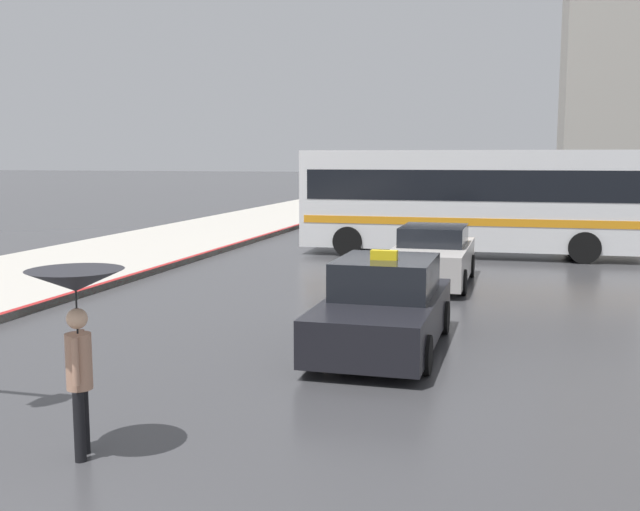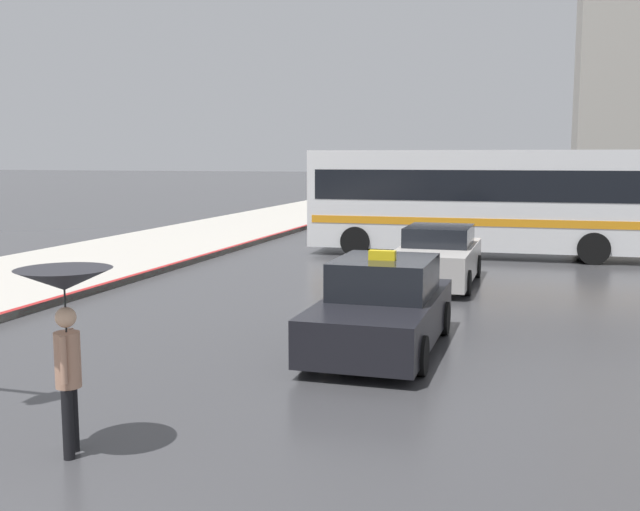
{
  "view_description": "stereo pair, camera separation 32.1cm",
  "coord_description": "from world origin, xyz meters",
  "px_view_note": "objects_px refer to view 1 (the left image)",
  "views": [
    {
      "loc": [
        4.13,
        -3.71,
        3.19
      ],
      "look_at": [
        0.59,
        9.36,
        1.4
      ],
      "focal_mm": 42.0,
      "sensor_mm": 36.0,
      "label": 1
    },
    {
      "loc": [
        4.44,
        -3.62,
        3.19
      ],
      "look_at": [
        0.59,
        9.36,
        1.4
      ],
      "focal_mm": 42.0,
      "sensor_mm": 36.0,
      "label": 2
    }
  ],
  "objects_px": {
    "city_bus": "(469,197)",
    "pedestrian_with_umbrella": "(76,306)",
    "taxi": "(384,308)",
    "sedan_red": "(433,257)"
  },
  "relations": [
    {
      "from": "city_bus",
      "to": "pedestrian_with_umbrella",
      "type": "distance_m",
      "value": 18.18
    },
    {
      "from": "taxi",
      "to": "city_bus",
      "type": "xyz_separation_m",
      "value": [
        0.49,
        12.57,
        1.2
      ]
    },
    {
      "from": "city_bus",
      "to": "pedestrian_with_umbrella",
      "type": "bearing_deg",
      "value": 169.76
    },
    {
      "from": "taxi",
      "to": "sedan_red",
      "type": "relative_size",
      "value": 0.97
    },
    {
      "from": "taxi",
      "to": "sedan_red",
      "type": "bearing_deg",
      "value": -90.22
    },
    {
      "from": "sedan_red",
      "to": "taxi",
      "type": "bearing_deg",
      "value": 89.78
    },
    {
      "from": "taxi",
      "to": "pedestrian_with_umbrella",
      "type": "distance_m",
      "value": 5.94
    },
    {
      "from": "sedan_red",
      "to": "city_bus",
      "type": "bearing_deg",
      "value": -94.51
    },
    {
      "from": "taxi",
      "to": "city_bus",
      "type": "relative_size",
      "value": 0.4
    },
    {
      "from": "taxi",
      "to": "pedestrian_with_umbrella",
      "type": "xyz_separation_m",
      "value": [
        -2.28,
        -5.4,
        0.96
      ]
    }
  ]
}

